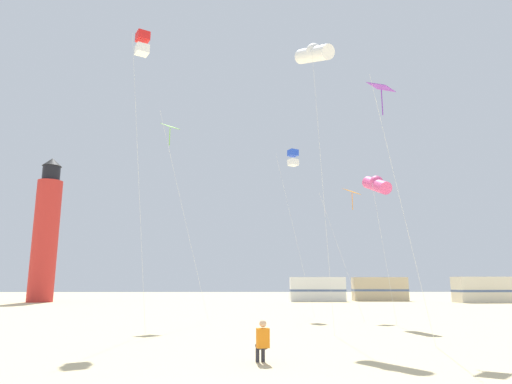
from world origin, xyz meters
The scene contains 12 objects.
kite_flyer_standing centered at (0.37, 6.42, 0.61)m, with size 0.39×0.54×1.16m.
kite_diamond_violet centered at (5.36, 10.28, 9.49)m, with size 1.91×1.74×10.12m.
kite_tube_white centered at (3.09, 13.01, 12.81)m, with size 1.73×2.55×13.51m.
kite_diamond_lime centered at (-4.59, 19.29, 10.85)m, with size 3.19×3.19×11.61m.
kite_box_blue centered at (3.23, 24.26, 10.85)m, with size 2.38×1.72×11.45m.
kite_box_scarlet centered at (-5.26, 13.95, 13.73)m, with size 1.29×1.29×14.34m.
kite_tube_rainbow centered at (7.15, 17.73, 7.52)m, with size 1.09×2.57×8.22m.
kite_diamond_orange centered at (6.70, 21.84, 7.64)m, with size 2.76×2.76×8.16m.
lighthouse_distant centered at (-23.34, 46.11, 7.84)m, with size 2.80×2.80×16.80m.
rv_van_white centered at (8.37, 47.62, 1.39)m, with size 6.51×2.54×2.80m.
rv_van_tan centered at (16.13, 48.88, 1.39)m, with size 6.58×2.75×2.80m.
rv_van_cream centered at (26.36, 44.03, 1.39)m, with size 6.59×2.80×2.80m.
Camera 1 is at (-0.09, -6.50, 2.17)m, focal length 31.58 mm.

